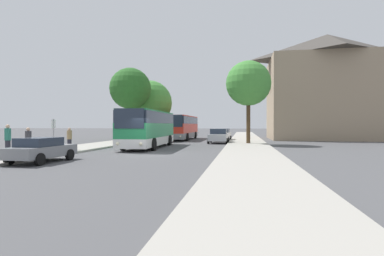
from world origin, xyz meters
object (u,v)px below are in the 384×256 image
object	(u,v)px
tree_left_far	(150,103)
parked_car_right_far	(222,134)
tree_right_near	(248,84)
tree_left_near	(130,89)
bus_front	(149,128)
pedestrian_waiting_near	(8,139)
parked_car_right_near	(219,136)
pedestrian_walking_back	(28,141)
bus_middle	(183,127)
pedestrian_waiting_far	(69,139)
bus_stop_sign	(53,131)
parked_car_left_curb	(41,149)

from	to	relation	value
tree_left_far	parked_car_right_far	bearing A→B (deg)	-14.05
parked_car_right_far	tree_right_near	distance (m)	9.40
tree_left_near	tree_right_near	xyz separation A→B (m)	(14.40, -4.45, -0.30)
bus_front	pedestrian_waiting_near	bearing A→B (deg)	-126.59
parked_car_right_near	tree_right_near	distance (m)	6.52
pedestrian_walking_back	bus_middle	bearing A→B (deg)	10.06
pedestrian_waiting_near	pedestrian_walking_back	size ratio (longest dim) A/B	1.11
parked_car_right_far	pedestrian_waiting_far	xyz separation A→B (m)	(-10.24, -17.56, 0.18)
bus_stop_sign	pedestrian_walking_back	size ratio (longest dim) A/B	1.35
parked_car_left_curb	bus_middle	bearing A→B (deg)	86.27
bus_front	pedestrian_waiting_near	distance (m)	11.01
parked_car_right_near	pedestrian_waiting_near	world-z (taller)	pedestrian_waiting_near
pedestrian_waiting_near	tree_left_near	bearing A→B (deg)	-176.09
pedestrian_waiting_near	pedestrian_walking_back	world-z (taller)	pedestrian_waiting_near
bus_front	parked_car_right_far	world-z (taller)	bus_front
bus_front	tree_left_far	world-z (taller)	tree_left_far
parked_car_left_curb	bus_stop_sign	xyz separation A→B (m)	(-2.50, 4.73, 0.87)
pedestrian_waiting_near	pedestrian_waiting_far	xyz separation A→B (m)	(1.64, 4.09, -0.13)
pedestrian_waiting_far	tree_right_near	world-z (taller)	tree_right_near
parked_car_right_near	tree_right_near	world-z (taller)	tree_right_near
parked_car_right_near	pedestrian_walking_back	distance (m)	19.40
bus_middle	pedestrian_waiting_near	world-z (taller)	bus_middle
bus_middle	tree_right_near	bearing A→B (deg)	-46.46
tree_right_near	bus_stop_sign	bearing A→B (deg)	-139.14
parked_car_right_far	tree_left_far	bearing A→B (deg)	-10.69
pedestrian_waiting_near	tree_left_far	size ratio (longest dim) A/B	0.23
tree_left_far	tree_right_near	distance (m)	16.62
parked_car_right_far	tree_left_far	distance (m)	11.54
pedestrian_walking_back	parked_car_right_far	bearing A→B (deg)	-4.08
bus_middle	pedestrian_waiting_far	world-z (taller)	bus_middle
bus_middle	pedestrian_walking_back	xyz separation A→B (m)	(-4.98, -23.67, -0.73)
parked_car_left_curb	parked_car_right_near	distance (m)	20.10
bus_stop_sign	pedestrian_walking_back	bearing A→B (deg)	-87.85
parked_car_left_curb	parked_car_right_near	world-z (taller)	parked_car_right_near
tree_left_near	pedestrian_waiting_near	bearing A→B (deg)	-91.88
pedestrian_walking_back	tree_right_near	xyz separation A→B (m)	(13.67, 14.56, 5.23)
bus_front	parked_car_right_near	distance (m)	9.30
parked_car_left_curb	pedestrian_walking_back	bearing A→B (deg)	141.04
parked_car_left_curb	pedestrian_waiting_near	xyz separation A→B (m)	(-3.76, 2.00, 0.41)
parked_car_right_near	pedestrian_waiting_near	size ratio (longest dim) A/B	2.08
bus_middle	pedestrian_walking_back	world-z (taller)	bus_middle
parked_car_right_near	tree_left_far	bearing A→B (deg)	-36.23
bus_middle	parked_car_left_curb	world-z (taller)	bus_middle
parked_car_right_near	pedestrian_waiting_far	size ratio (longest dim) A/B	2.36
pedestrian_waiting_far	pedestrian_walking_back	bearing A→B (deg)	-28.25
pedestrian_walking_back	tree_left_far	xyz separation A→B (m)	(0.15, 24.16, 4.13)
tree_left_far	bus_front	bearing A→B (deg)	-72.74
bus_front	tree_right_near	size ratio (longest dim) A/B	1.25
pedestrian_waiting_far	tree_left_near	distance (m)	16.03
bus_middle	parked_car_right_far	xyz separation A→B (m)	(5.55, -2.10, -0.93)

